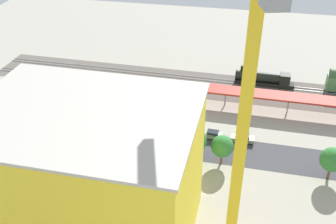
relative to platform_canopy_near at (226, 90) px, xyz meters
The scene contains 18 objects.
ground_plane 16.34m from the platform_canopy_near, 59.20° to the left, with size 175.41×175.41×0.00m, color #9E998C.
rail_bed 12.89m from the platform_canopy_near, 48.52° to the right, with size 109.63×14.47×0.01m, color #5B544C.
street_asphalt 19.71m from the platform_canopy_near, 65.16° to the left, with size 109.63×9.00×0.01m, color #38383D.
track_rails 12.84m from the platform_canopy_near, 48.52° to the right, with size 109.61×10.07×0.12m.
platform_canopy_near is the anchor object (origin of this frame).
locomotive 15.64m from the platform_canopy_near, 126.74° to the right, with size 15.09×2.83×4.88m.
parked_car_0 15.02m from the platform_canopy_near, 109.22° to the left, with size 4.73×1.87×1.79m.
parked_car_1 14.31m from the platform_canopy_near, 84.50° to the left, with size 4.31×2.04×1.71m.
parked_car_2 16.07m from the platform_canopy_near, 59.32° to the left, with size 4.76×1.88×1.72m.
parked_car_3 20.95m from the platform_canopy_near, 43.03° to the left, with size 4.50×1.94×1.69m.
construction_building 46.28m from the platform_canopy_near, 69.23° to the left, with size 29.31×22.06×21.96m, color yellow.
construction_roof_slab 49.20m from the platform_canopy_near, 69.23° to the left, with size 29.91×22.66×0.40m, color #B7B2A8.
tower_crane 47.82m from the platform_canopy_near, 94.63° to the left, with size 9.10×27.42×41.23m.
box_truck_0 28.61m from the platform_canopy_near, 70.33° to the left, with size 8.15×2.70×3.37m.
street_tree_0 23.83m from the platform_canopy_near, 78.59° to the left, with size 6.03×6.03×8.72m.
street_tree_1 21.86m from the platform_canopy_near, 92.99° to the left, with size 4.26×4.26×6.20m.
street_tree_3 30.34m from the platform_canopy_near, 133.07° to the left, with size 4.49×4.49×6.61m.
traffic_light 37.75m from the platform_canopy_near, 36.46° to the left, with size 0.50×0.36×6.88m.
Camera 1 is at (-11.55, 69.19, 49.36)m, focal length 42.88 mm.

